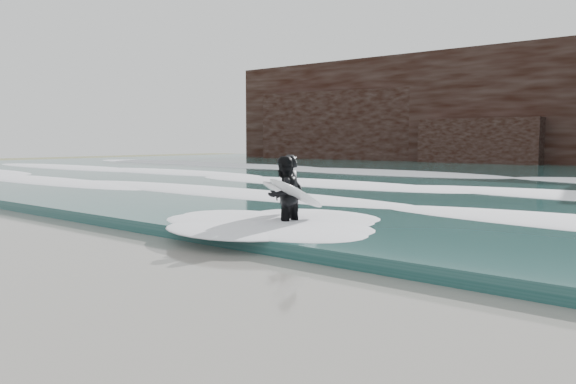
% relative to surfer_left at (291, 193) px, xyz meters
% --- Properties ---
extents(ground, '(120.00, 120.00, 0.00)m').
position_rel_surfer_left_xyz_m(ground, '(-0.62, -5.63, -0.95)').
color(ground, olive).
rests_on(ground, ground).
extents(sea, '(90.00, 52.00, 0.30)m').
position_rel_surfer_left_xyz_m(sea, '(-0.62, 23.37, -0.80)').
color(sea, '#1D4846').
rests_on(sea, ground).
extents(foam_near, '(60.00, 3.20, 0.20)m').
position_rel_surfer_left_xyz_m(foam_near, '(-0.62, 3.37, -0.55)').
color(foam_near, white).
rests_on(foam_near, sea).
extents(foam_mid, '(60.00, 4.00, 0.24)m').
position_rel_surfer_left_xyz_m(foam_mid, '(-0.62, 10.37, -0.53)').
color(foam_mid, white).
rests_on(foam_mid, sea).
extents(foam_far, '(60.00, 4.80, 0.30)m').
position_rel_surfer_left_xyz_m(foam_far, '(-0.62, 19.37, -0.50)').
color(foam_far, white).
rests_on(foam_far, sea).
extents(surfer_left, '(1.25, 1.92, 1.89)m').
position_rel_surfer_left_xyz_m(surfer_left, '(0.00, 0.00, 0.00)').
color(surfer_left, black).
rests_on(surfer_left, ground).
extents(surfer_right, '(1.18, 2.08, 1.87)m').
position_rel_surfer_left_xyz_m(surfer_right, '(0.28, -0.58, -0.01)').
color(surfer_right, black).
rests_on(surfer_right, ground).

